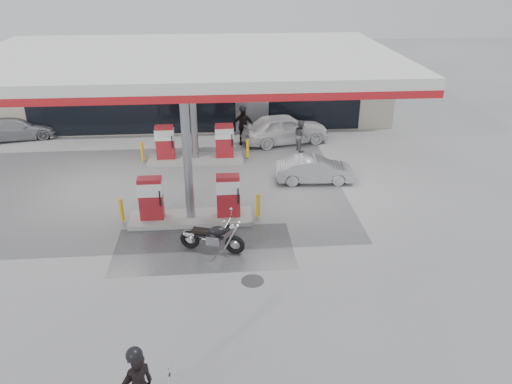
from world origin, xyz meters
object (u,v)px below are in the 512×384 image
attendant (301,135)px  hatchback_silver (315,170)px  pump_island_near (190,203)px  parked_motorcycle (213,238)px  sedan_white (285,129)px  parked_car_left (18,128)px  pump_island_far (195,147)px  biker_walking (243,126)px

attendant → hatchback_silver: size_ratio=0.47×
pump_island_near → attendant: pump_island_near is taller
parked_motorcycle → hatchback_silver: (4.40, 5.34, 0.05)m
sedan_white → hatchback_silver: 5.09m
parked_car_left → attendant: bearing=-113.4°
attendant → parked_car_left: attendant is taller
hatchback_silver → parked_car_left: parked_car_left is taller
attendant → hatchback_silver: attendant is taller
parked_motorcycle → sedan_white: size_ratio=0.48×
parked_motorcycle → attendant: size_ratio=1.38×
pump_island_far → parked_car_left: (-9.58, 4.00, -0.12)m
parked_motorcycle → biker_walking: bearing=98.6°
parked_car_left → hatchback_silver: bearing=-126.8°
pump_island_near → pump_island_far: 6.00m
hatchback_silver → parked_motorcycle: bearing=143.2°
parked_car_left → biker_walking: bearing=-110.5°
sedan_white → hatchback_silver: size_ratio=1.34×
parked_motorcycle → hatchback_silver: bearing=67.7°
sedan_white → hatchback_silver: sedan_white is taller
pump_island_near → parked_motorcycle: pump_island_near is taller
pump_island_far → biker_walking: size_ratio=2.66×
pump_island_near → sedan_white: size_ratio=1.14×
parked_motorcycle → pump_island_near: bearing=127.9°
pump_island_near → parked_motorcycle: 2.35m
hatchback_silver → sedan_white: bearing=9.9°
pump_island_far → parked_motorcycle: pump_island_far is taller
sedan_white → biker_walking: biker_walking is taller
pump_island_near → pump_island_far: (0.00, 6.00, 0.00)m
hatchback_silver → parked_car_left: 16.32m
sedan_white → biker_walking: (-2.19, 0.00, 0.20)m
parked_motorcycle → biker_walking: size_ratio=1.13×
sedan_white → pump_island_near: bearing=138.9°
pump_island_near → hatchback_silver: pump_island_near is taller
attendant → biker_walking: biker_walking is taller
attendant → biker_walking: bearing=53.9°
pump_island_near → hatchback_silver: (5.23, 3.15, -0.15)m
hatchback_silver → biker_walking: 5.80m
pump_island_far → biker_walking: (2.40, 2.20, 0.26)m
pump_island_near → attendant: size_ratio=3.25×
biker_walking → sedan_white: bearing=4.4°
parked_car_left → biker_walking: size_ratio=2.11×
pump_island_far → parked_car_left: 10.39m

